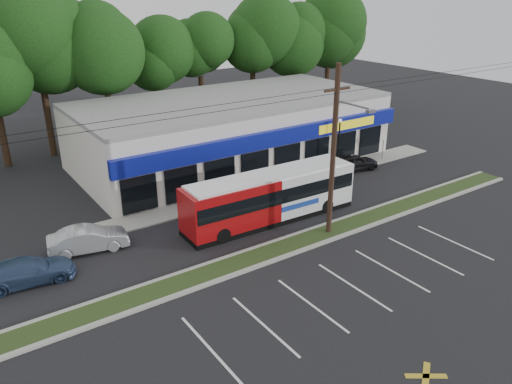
{
  "coord_description": "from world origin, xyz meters",
  "views": [
    {
      "loc": [
        -15.74,
        -18.54,
        13.71
      ],
      "look_at": [
        0.48,
        5.0,
        1.89
      ],
      "focal_mm": 35.0,
      "sensor_mm": 36.0,
      "label": 1
    }
  ],
  "objects": [
    {
      "name": "sidewalk",
      "position": [
        5.0,
        9.0,
        0.05
      ],
      "size": [
        32.0,
        2.2,
        0.1
      ],
      "primitive_type": "cube",
      "color": "#9E9E93",
      "rests_on": "ground"
    },
    {
      "name": "grass_strip",
      "position": [
        0.0,
        1.0,
        0.06
      ],
      "size": [
        40.0,
        1.6,
        0.12
      ],
      "primitive_type": "cube",
      "color": "#263716",
      "rests_on": "ground"
    },
    {
      "name": "car_silver",
      "position": [
        -9.48,
        7.0,
        0.71
      ],
      "size": [
        4.51,
        2.29,
        1.42
      ],
      "primitive_type": "imported",
      "rotation": [
        0.0,
        0.0,
        1.38
      ],
      "color": "#A1A4A8",
      "rests_on": "ground"
    },
    {
      "name": "lamp_post",
      "position": [
        11.0,
        8.8,
        2.67
      ],
      "size": [
        0.3,
        0.3,
        4.25
      ],
      "color": "black",
      "rests_on": "ground"
    },
    {
      "name": "curb_south",
      "position": [
        0.0,
        0.15,
        0.07
      ],
      "size": [
        40.0,
        0.25,
        0.14
      ],
      "primitive_type": "cube",
      "color": "#9E9E93",
      "rests_on": "ground"
    },
    {
      "name": "utility_pole",
      "position": [
        2.83,
        0.93,
        5.41
      ],
      "size": [
        50.0,
        2.77,
        10.0
      ],
      "color": "black",
      "rests_on": "ground"
    },
    {
      "name": "car_blue",
      "position": [
        -13.0,
        5.46,
        0.66
      ],
      "size": [
        4.74,
        2.41,
        1.32
      ],
      "primitive_type": "imported",
      "rotation": [
        0.0,
        0.0,
        1.44
      ],
      "color": "navy",
      "rests_on": "ground"
    },
    {
      "name": "metrobus",
      "position": [
        1.25,
        4.5,
        1.65
      ],
      "size": [
        11.68,
        2.81,
        3.12
      ],
      "rotation": [
        0.0,
        0.0,
        -0.03
      ],
      "color": "#9A0B0E",
      "rests_on": "ground"
    },
    {
      "name": "strip_mall",
      "position": [
        5.5,
        15.91,
        2.65
      ],
      "size": [
        25.0,
        12.55,
        5.3
      ],
      "color": "silver",
      "rests_on": "ground"
    },
    {
      "name": "pedestrian_a",
      "position": [
        7.04,
        6.0,
        0.91
      ],
      "size": [
        0.79,
        0.73,
        1.81
      ],
      "primitive_type": "imported",
      "rotation": [
        0.0,
        0.0,
        3.72
      ],
      "color": "silver",
      "rests_on": "ground"
    },
    {
      "name": "pedestrian_b",
      "position": [
        9.0,
        8.16,
        0.93
      ],
      "size": [
        0.95,
        0.77,
        1.86
      ],
      "primitive_type": "imported",
      "rotation": [
        0.0,
        0.0,
        3.07
      ],
      "color": "beige",
      "rests_on": "ground"
    },
    {
      "name": "tree_line",
      "position": [
        4.0,
        26.0,
        8.42
      ],
      "size": [
        46.76,
        6.76,
        11.83
      ],
      "color": "black",
      "rests_on": "ground"
    },
    {
      "name": "ground",
      "position": [
        0.0,
        0.0,
        0.0
      ],
      "size": [
        120.0,
        120.0,
        0.0
      ],
      "primitive_type": "plane",
      "color": "black",
      "rests_on": "ground"
    },
    {
      "name": "sign_post",
      "position": [
        16.0,
        8.57,
        1.56
      ],
      "size": [
        0.45,
        0.1,
        2.23
      ],
      "color": "#59595E",
      "rests_on": "ground"
    },
    {
      "name": "car_dark",
      "position": [
        12.14,
        8.11,
        0.68
      ],
      "size": [
        4.22,
        2.27,
        1.37
      ],
      "primitive_type": "imported",
      "rotation": [
        0.0,
        0.0,
        1.4
      ],
      "color": "black",
      "rests_on": "ground"
    },
    {
      "name": "curb_north",
      "position": [
        0.0,
        1.85,
        0.07
      ],
      "size": [
        40.0,
        0.25,
        0.14
      ],
      "primitive_type": "cube",
      "color": "#9E9E93",
      "rests_on": "ground"
    }
  ]
}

